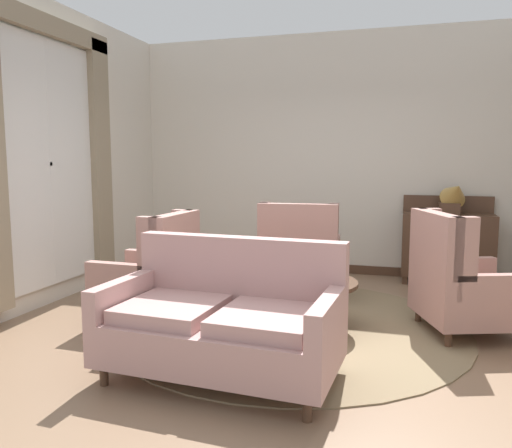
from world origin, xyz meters
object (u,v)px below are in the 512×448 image
coffee_table (305,288)px  side_table (445,274)px  armchair_near_sideboard (154,277)px  settee (224,322)px  armchair_near_window (460,284)px  porcelain_vase (304,266)px  armchair_back_corner (300,258)px  gramophone (454,196)px  sideboard (447,244)px

coffee_table → side_table: (1.26, 0.93, 0.01)m
armchair_near_sideboard → side_table: armchair_near_sideboard is taller
settee → armchair_near_window: (1.71, 1.44, 0.05)m
settee → porcelain_vase: bearing=76.1°
porcelain_vase → armchair_near_sideboard: bearing=-172.5°
armchair_near_sideboard → armchair_back_corner: bearing=140.5°
gramophone → coffee_table: bearing=-123.6°
armchair_near_window → side_table: bearing=-12.9°
settee → sideboard: (1.75, 3.41, 0.10)m
porcelain_vase → armchair_back_corner: 1.16m
settee → armchair_near_window: 2.24m
settee → armchair_near_sideboard: (-1.05, 0.96, 0.05)m
armchair_back_corner → gramophone: 2.11m
armchair_near_window → sideboard: size_ratio=1.00×
armchair_near_window → gramophone: 1.99m
porcelain_vase → armchair_near_sideboard: armchair_near_sideboard is taller
settee → sideboard: sideboard is taller
side_table → sideboard: 1.32m
porcelain_vase → armchair_back_corner: size_ratio=0.31×
armchair_back_corner → sideboard: size_ratio=0.99×
settee → armchair_near_window: bearing=43.8°
settee → armchair_back_corner: size_ratio=1.55×
coffee_table → armchair_back_corner: size_ratio=0.88×
porcelain_vase → side_table: size_ratio=0.52×
settee → coffee_table: bearing=76.1°
coffee_table → porcelain_vase: size_ratio=2.83×
porcelain_vase → armchair_near_window: (1.35, 0.30, -0.15)m
armchair_near_window → side_table: (-0.08, 0.65, -0.06)m
coffee_table → armchair_near_sideboard: (-1.41, -0.21, 0.06)m
armchair_near_window → armchair_back_corner: bearing=43.6°
coffee_table → settee: size_ratio=0.56×
armchair_near_window → side_table: 0.66m
armchair_near_window → settee: bearing=110.6°
side_table → porcelain_vase: bearing=-143.2°
coffee_table → sideboard: (1.39, 2.24, 0.12)m
coffee_table → porcelain_vase: 0.22m
armchair_back_corner → armchair_near_sideboard: armchair_back_corner is taller
armchair_near_sideboard → gramophone: size_ratio=2.20×
armchair_near_sideboard → porcelain_vase: bearing=99.4°
armchair_near_sideboard → armchair_near_window: bearing=101.9°
armchair_back_corner → settee: bearing=82.7°
armchair_near_sideboard → sideboard: size_ratio=0.97×
settee → armchair_near_sideboard: bearing=141.2°
armchair_near_sideboard → sideboard: sideboard is taller
sideboard → porcelain_vase: bearing=-121.6°
armchair_near_window → armchair_near_sideboard: bearing=80.5°
porcelain_vase → side_table: 1.60m
armchair_back_corner → sideboard: (1.65, 1.15, 0.05)m
porcelain_vase → armchair_near_window: armchair_near_window is taller
armchair_back_corner → side_table: bearing=169.2°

